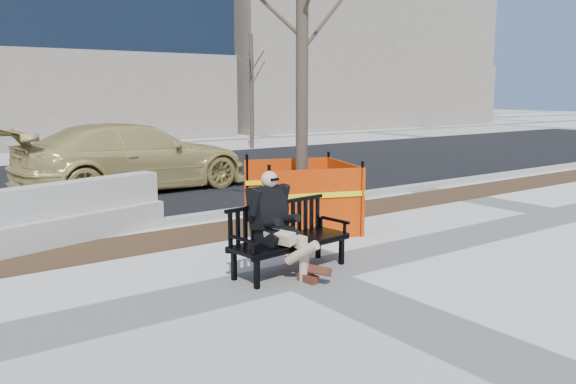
{
  "coord_description": "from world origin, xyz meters",
  "views": [
    {
      "loc": [
        -4.34,
        -5.75,
        2.3
      ],
      "look_at": [
        0.35,
        0.74,
        0.92
      ],
      "focal_mm": 36.8,
      "sensor_mm": 36.0,
      "label": 1
    }
  ],
  "objects_px": {
    "bench": "(290,272)",
    "jersey_barrier_left": "(67,241)",
    "tree_fence": "(301,229)",
    "seated_man": "(275,275)",
    "sedan": "(136,191)",
    "jersey_barrier_right": "(310,210)"
  },
  "relations": [
    {
      "from": "tree_fence",
      "to": "seated_man",
      "type": "bearing_deg",
      "value": -134.84
    },
    {
      "from": "bench",
      "to": "tree_fence",
      "type": "bearing_deg",
      "value": 42.7
    },
    {
      "from": "bench",
      "to": "jersey_barrier_left",
      "type": "xyz_separation_m",
      "value": [
        -1.87,
        3.29,
        0.0
      ]
    },
    {
      "from": "bench",
      "to": "seated_man",
      "type": "distance_m",
      "value": 0.23
    },
    {
      "from": "tree_fence",
      "to": "jersey_barrier_left",
      "type": "xyz_separation_m",
      "value": [
        -3.42,
        1.48,
        0.0
      ]
    },
    {
      "from": "sedan",
      "to": "tree_fence",
      "type": "bearing_deg",
      "value": -174.13
    },
    {
      "from": "sedan",
      "to": "jersey_barrier_right",
      "type": "distance_m",
      "value": 4.59
    },
    {
      "from": "tree_fence",
      "to": "jersey_barrier_left",
      "type": "distance_m",
      "value": 3.73
    },
    {
      "from": "seated_man",
      "to": "jersey_barrier_right",
      "type": "distance_m",
      "value": 4.1
    },
    {
      "from": "bench",
      "to": "jersey_barrier_left",
      "type": "relative_size",
      "value": 0.52
    },
    {
      "from": "seated_man",
      "to": "tree_fence",
      "type": "distance_m",
      "value": 2.52
    },
    {
      "from": "sedan",
      "to": "jersey_barrier_right",
      "type": "height_order",
      "value": "sedan"
    },
    {
      "from": "tree_fence",
      "to": "sedan",
      "type": "bearing_deg",
      "value": 98.3
    },
    {
      "from": "sedan",
      "to": "jersey_barrier_left",
      "type": "bearing_deg",
      "value": 143.14
    },
    {
      "from": "tree_fence",
      "to": "jersey_barrier_right",
      "type": "distance_m",
      "value": 1.58
    },
    {
      "from": "bench",
      "to": "jersey_barrier_left",
      "type": "bearing_deg",
      "value": 112.97
    },
    {
      "from": "bench",
      "to": "jersey_barrier_right",
      "type": "distance_m",
      "value": 3.96
    },
    {
      "from": "bench",
      "to": "jersey_barrier_right",
      "type": "xyz_separation_m",
      "value": [
        2.64,
        2.95,
        0.0
      ]
    },
    {
      "from": "seated_man",
      "to": "jersey_barrier_left",
      "type": "distance_m",
      "value": 3.66
    },
    {
      "from": "tree_fence",
      "to": "jersey_barrier_left",
      "type": "bearing_deg",
      "value": 156.56
    },
    {
      "from": "bench",
      "to": "jersey_barrier_right",
      "type": "height_order",
      "value": "bench"
    },
    {
      "from": "jersey_barrier_left",
      "to": "jersey_barrier_right",
      "type": "relative_size",
      "value": 1.21
    }
  ]
}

